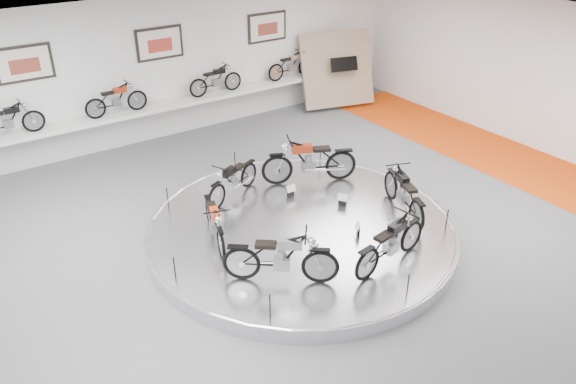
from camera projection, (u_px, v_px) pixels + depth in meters
floor at (309, 243)px, 11.59m from camera, size 16.00×16.00×0.00m
ceiling at (314, 50)px, 9.67m from camera, size 16.00×16.00×0.00m
wall_back at (162, 68)px, 15.68m from camera, size 16.00×0.00×16.00m
wall_right at (557, 82)px, 14.61m from camera, size 0.00×14.00×14.00m
orange_carpet_strip at (514, 162)px, 14.97m from camera, size 2.40×12.60×0.01m
dado_band at (167, 117)px, 16.36m from camera, size 15.68×0.04×1.10m
display_platform at (301, 231)px, 11.73m from camera, size 6.40×6.40×0.30m
platform_rim at (301, 226)px, 11.68m from camera, size 6.40×6.40×0.10m
shelf at (170, 105)px, 15.94m from camera, size 11.00×0.55×0.10m
poster_left at (24, 64)px, 13.57m from camera, size 1.35×0.06×0.88m
poster_center at (160, 43)px, 15.31m from camera, size 1.35×0.06×0.88m
poster_right at (267, 27)px, 17.06m from camera, size 1.35×0.06×0.88m
display_panel at (337, 69)px, 18.18m from camera, size 2.56×1.52×2.30m
shelf_bike_a at (8, 123)px, 13.65m from camera, size 1.22×0.43×0.73m
shelf_bike_b at (116, 101)px, 15.00m from camera, size 1.22×0.43×0.73m
shelf_bike_c at (216, 82)px, 16.49m from camera, size 1.22×0.43×0.73m
shelf_bike_d at (291, 67)px, 17.84m from camera, size 1.22×0.43×0.73m
bike_a at (309, 160)px, 13.07m from camera, size 2.02×1.42×1.13m
bike_b at (233, 179)px, 12.47m from camera, size 1.61×1.12×0.90m
bike_c at (214, 221)px, 10.92m from camera, size 0.96×1.62×0.90m
bike_d at (281, 257)px, 9.76m from camera, size 1.75×1.57×1.03m
bike_e at (391, 242)px, 10.21m from camera, size 1.72×0.82×0.97m
bike_f at (404, 193)px, 11.84m from camera, size 1.15×1.77×0.98m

